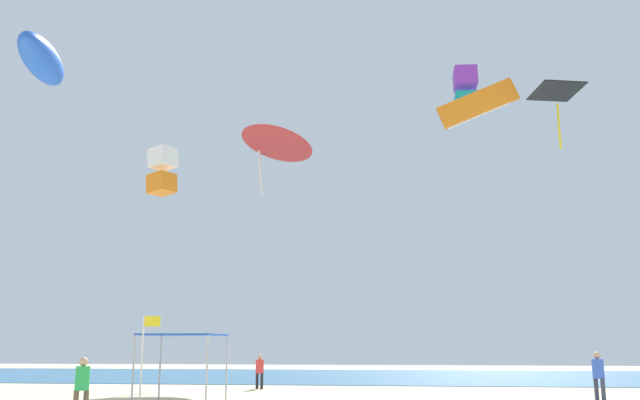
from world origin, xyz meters
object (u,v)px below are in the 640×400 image
at_px(kite_parafoil_orange, 477,104).
at_px(person_central, 598,372).
at_px(kite_diamond_black, 557,94).
at_px(person_leftmost, 260,369).
at_px(canopy_tent, 183,338).
at_px(banner_flag, 144,352).
at_px(kite_delta_red, 278,138).
at_px(kite_box_purple, 466,92).
at_px(kite_box_white, 162,171).
at_px(kite_inflatable_blue, 42,60).
at_px(person_near_tent, 82,382).

bearing_deg(kite_parafoil_orange, person_central, 108.14).
bearing_deg(kite_diamond_black, person_leftmost, 178.08).
height_order(person_leftmost, kite_diamond_black, kite_diamond_black).
height_order(canopy_tent, person_central, canopy_tent).
relative_size(person_leftmost, banner_flag, 0.54).
xyz_separation_m(kite_delta_red, kite_box_purple, (12.93, 1.55, 3.39)).
distance_m(person_central, kite_box_white, 22.91).
distance_m(kite_inflatable_blue, kite_delta_red, 17.80).
relative_size(kite_box_white, kite_box_purple, 0.73).
bearing_deg(kite_delta_red, kite_inflatable_blue, -76.13).
relative_size(person_near_tent, kite_delta_red, 0.25).
xyz_separation_m(person_central, banner_flag, (-16.19, -6.18, 0.80)).
distance_m(banner_flag, kite_inflatable_blue, 16.87).
bearing_deg(kite_inflatable_blue, kite_delta_red, -42.03).
distance_m(person_central, kite_parafoil_orange, 19.65).
height_order(person_near_tent, kite_box_white, kite_box_white).
bearing_deg(banner_flag, kite_inflatable_blue, 144.00).
height_order(kite_diamond_black, kite_box_purple, kite_box_purple).
height_order(canopy_tent, kite_box_white, kite_box_white).
distance_m(canopy_tent, banner_flag, 3.01).
bearing_deg(banner_flag, canopy_tent, 83.08).
bearing_deg(person_near_tent, person_leftmost, -151.87).
bearing_deg(person_near_tent, kite_box_purple, -171.42).
bearing_deg(person_central, canopy_tent, -111.47).
distance_m(canopy_tent, kite_parafoil_orange, 24.48).
xyz_separation_m(kite_inflatable_blue, kite_diamond_black, (25.70, 9.24, 0.56)).
relative_size(person_near_tent, kite_inflatable_blue, 0.32).
distance_m(person_central, kite_diamond_black, 17.45).
distance_m(person_leftmost, person_central, 15.74).
distance_m(person_near_tent, kite_parafoil_orange, 29.39).
relative_size(banner_flag, kite_parafoil_orange, 0.61).
bearing_deg(kite_box_white, kite_diamond_black, 128.36).
bearing_deg(kite_box_white, canopy_tent, 54.78).
distance_m(kite_delta_red, kite_diamond_black, 18.28).
height_order(person_central, kite_delta_red, kite_delta_red).
height_order(canopy_tent, kite_inflatable_blue, kite_inflatable_blue).
xyz_separation_m(banner_flag, kite_parafoil_orange, (13.48, 17.96, 14.70)).
bearing_deg(kite_inflatable_blue, kite_diamond_black, -83.51).
height_order(person_leftmost, kite_parafoil_orange, kite_parafoil_orange).
bearing_deg(kite_parafoil_orange, person_leftmost, 32.54).
bearing_deg(banner_flag, kite_box_white, 109.14).
relative_size(person_central, kite_box_white, 0.74).
height_order(person_central, kite_box_white, kite_box_white).
bearing_deg(canopy_tent, kite_diamond_black, 35.40).
xyz_separation_m(kite_box_white, kite_diamond_black, (21.37, 4.13, 4.86)).
relative_size(kite_delta_red, kite_diamond_black, 2.01).
bearing_deg(person_leftmost, kite_diamond_black, 39.09).
height_order(person_near_tent, person_central, person_central).
height_order(person_near_tent, kite_delta_red, kite_delta_red).
bearing_deg(kite_box_purple, person_near_tent, -121.29).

